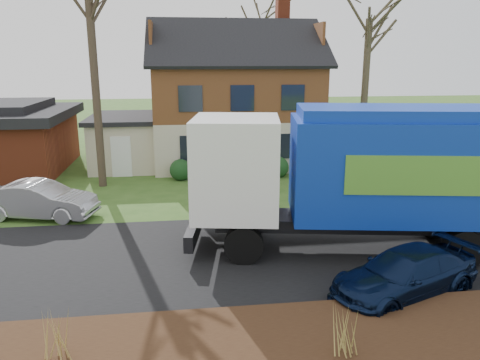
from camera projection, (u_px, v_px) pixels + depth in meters
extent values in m
plane|color=#30531B|center=(222.00, 257.00, 14.45)|extent=(120.00, 120.00, 0.00)
cube|color=black|center=(222.00, 256.00, 14.45)|extent=(80.00, 7.00, 0.02)
cube|color=black|center=(246.00, 358.00, 9.33)|extent=(80.00, 3.50, 0.30)
cube|color=beige|center=(234.00, 138.00, 27.80)|extent=(9.00, 7.50, 2.70)
cube|color=#512D17|center=(234.00, 91.00, 27.10)|extent=(9.00, 7.50, 2.80)
cube|color=maroon|center=(282.00, 14.00, 27.33)|extent=(0.70, 0.90, 1.60)
cube|color=beige|center=(127.00, 143.00, 26.56)|extent=(3.50, 5.50, 2.60)
cube|color=black|center=(125.00, 118.00, 26.21)|extent=(3.90, 5.90, 0.24)
cylinder|color=black|center=(244.00, 245.00, 13.84)|extent=(1.22, 0.58, 1.17)
cylinder|color=black|center=(246.00, 218.00, 16.12)|extent=(1.22, 0.58, 1.17)
cylinder|color=black|center=(463.00, 248.00, 13.60)|extent=(1.22, 0.58, 1.17)
cylinder|color=black|center=(434.00, 221.00, 15.88)|extent=(1.22, 0.58, 1.17)
cylinder|color=black|center=(478.00, 222.00, 15.82)|extent=(1.22, 0.58, 1.17)
cube|color=black|center=(369.00, 221.00, 14.74)|extent=(9.75, 2.94, 0.39)
cube|color=white|center=(236.00, 167.00, 14.46)|extent=(3.01, 3.20, 3.03)
cube|color=black|center=(196.00, 161.00, 14.47)|extent=(0.50, 2.45, 1.01)
cube|color=black|center=(194.00, 229.00, 15.04)|extent=(0.75, 2.81, 0.51)
cube|color=#0D2E9C|center=(409.00, 168.00, 14.26)|extent=(7.44, 3.95, 3.03)
cube|color=#0D2E9C|center=(414.00, 113.00, 13.83)|extent=(7.06, 3.56, 0.34)
cube|color=#4C892D|center=(419.00, 176.00, 12.86)|extent=(3.99, 0.72, 1.12)
cube|color=#4C892D|center=(391.00, 155.00, 15.62)|extent=(3.99, 0.72, 1.12)
imported|color=#ABADB3|center=(39.00, 200.00, 17.81)|extent=(4.49, 2.47, 1.40)
imported|color=black|center=(405.00, 274.00, 11.89)|extent=(4.54, 3.14, 1.22)
cylinder|color=#413327|center=(96.00, 93.00, 21.37)|extent=(0.37, 0.37, 8.84)
cylinder|color=#463D2A|center=(364.00, 98.00, 24.25)|extent=(0.36, 0.36, 7.86)
cylinder|color=#3D3325|center=(261.00, 81.00, 35.18)|extent=(0.33, 0.33, 8.53)
cone|color=#A08546|center=(56.00, 336.00, 8.90)|extent=(0.05, 0.05, 1.02)
cone|color=#A08546|center=(46.00, 337.00, 8.88)|extent=(0.05, 0.05, 1.02)
cone|color=#A08546|center=(65.00, 336.00, 8.92)|extent=(0.05, 0.05, 1.02)
cone|color=#A08546|center=(57.00, 332.00, 9.03)|extent=(0.05, 0.05, 1.02)
cone|color=#A08546|center=(54.00, 341.00, 8.77)|extent=(0.05, 0.05, 1.02)
cone|color=#9E8A45|center=(344.00, 330.00, 9.14)|extent=(0.04, 0.04, 0.98)
cone|color=#9E8A45|center=(336.00, 330.00, 9.13)|extent=(0.04, 0.04, 0.98)
cone|color=#9E8A45|center=(352.00, 329.00, 9.16)|extent=(0.04, 0.04, 0.98)
cone|color=#9E8A45|center=(342.00, 326.00, 9.26)|extent=(0.04, 0.04, 0.98)
cone|color=#9E8A45|center=(346.00, 333.00, 9.03)|extent=(0.04, 0.04, 0.98)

